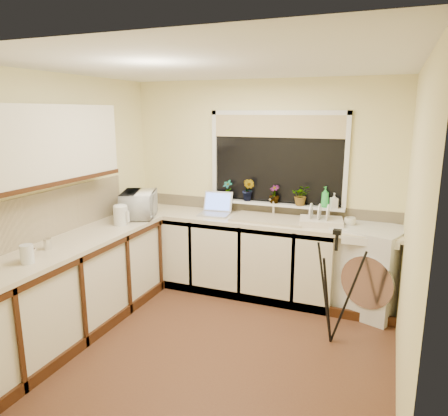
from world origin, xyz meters
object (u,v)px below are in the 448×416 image
plant_c (274,194)px  plant_d (301,195)px  microwave (139,204)px  cup_back (350,222)px  tripod (334,287)px  glass_jug (27,254)px  plant_b (248,190)px  dish_rack (321,222)px  soap_bottle_clear (334,201)px  cup_left (30,255)px  laptop (216,208)px  washing_machine (369,269)px  steel_jar (47,244)px  kettle (121,216)px  soap_bottle_green (325,197)px  plant_a (228,190)px

plant_c → plant_d: bearing=-1.1°
microwave → cup_back: size_ratio=4.35×
tripod → plant_c: bearing=114.9°
glass_jug → plant_b: (1.11, 2.27, 0.21)m
dish_rack → tripod: (0.26, -0.79, -0.39)m
soap_bottle_clear → cup_left: bearing=-134.1°
glass_jug → plant_d: 2.86m
laptop → soap_bottle_clear: size_ratio=2.26×
washing_machine → soap_bottle_clear: soap_bottle_clear is taller
steel_jar → glass_jug: bearing=-71.3°
steel_jar → cup_back: (2.41, 1.78, -0.00)m
laptop → cup_back: (1.54, 0.01, -0.02)m
plant_b → soap_bottle_clear: (0.99, -0.01, -0.05)m
washing_machine → tripod: bearing=-87.1°
washing_machine → soap_bottle_clear: bearing=177.6°
plant_b → cup_back: 1.22m
kettle → tripod: kettle is taller
washing_machine → soap_bottle_clear: (-0.42, 0.18, 0.67)m
plant_d → soap_bottle_green: plant_d is taller
cup_back → washing_machine: bearing=-7.7°
laptop → plant_d: plant_d is taller
cup_left → soap_bottle_green: bearing=47.4°
glass_jug → plant_a: plant_a is taller
glass_jug → soap_bottle_green: 3.03m
washing_machine → kettle: bearing=-141.4°
washing_machine → dish_rack: bearing=-156.6°
soap_bottle_green → steel_jar: bearing=-137.5°
dish_rack → soap_bottle_clear: size_ratio=2.68×
dish_rack → plant_b: (-0.90, 0.21, 0.25)m
dish_rack → glass_jug: bearing=-144.2°
dish_rack → plant_b: size_ratio=1.67×
washing_machine → plant_d: 1.07m
soap_bottle_green → cup_left: bearing=-132.6°
washing_machine → plant_a: bearing=-165.4°
steel_jar → microwave: (0.10, 1.31, 0.10)m
glass_jug → plant_d: plant_d is taller
plant_a → soap_bottle_clear: plant_a is taller
washing_machine → cup_back: (-0.23, 0.03, 0.49)m
kettle → cup_left: (-0.04, -1.21, -0.05)m
cup_left → plant_b: bearing=62.7°
laptop → dish_rack: laptop is taller
laptop → cup_left: (-0.79, -2.04, -0.02)m
steel_jar → microwave: bearing=85.6°
dish_rack → plant_a: bearing=160.0°
cup_back → dish_rack: bearing=-169.4°
laptop → steel_jar: (-0.87, -1.77, -0.02)m
glass_jug → tripod: bearing=29.3°
dish_rack → cup_left: (-2.04, -1.99, 0.01)m
steel_jar → soap_bottle_clear: 2.94m
steel_jar → plant_d: bearing=46.2°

